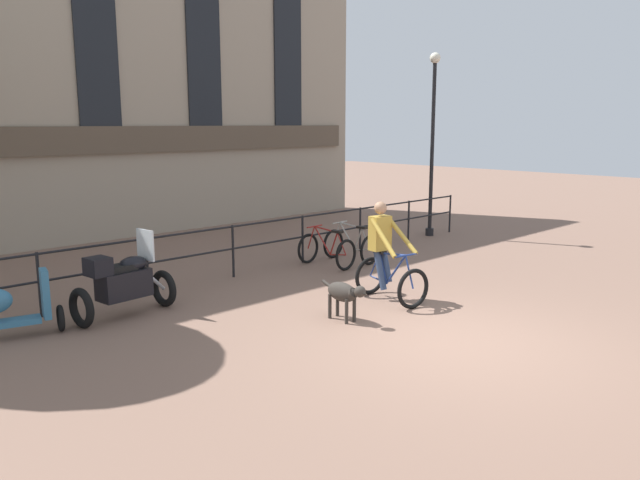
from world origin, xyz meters
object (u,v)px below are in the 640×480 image
object	(u,v)px
dog	(344,293)
parked_motorcycle	(123,282)
parked_bicycle_mid_left	(351,245)
parked_bicycle_near_lamp	(327,250)
parked_scooter	(11,307)
cyclist_with_bike	(386,257)
street_lamp	(433,136)

from	to	relation	value
dog	parked_motorcycle	xyz separation A→B (m)	(-2.36, 2.56, 0.12)
parked_bicycle_mid_left	parked_bicycle_near_lamp	bearing A→B (deg)	-3.64
parked_scooter	dog	bearing A→B (deg)	-109.88
cyclist_with_bike	parked_bicycle_mid_left	world-z (taller)	cyclist_with_bike
dog	parked_motorcycle	distance (m)	3.48
cyclist_with_bike	dog	world-z (taller)	cyclist_with_bike
cyclist_with_bike	parked_scooter	distance (m)	5.88
dog	parked_scooter	bearing A→B (deg)	148.03
street_lamp	parked_motorcycle	bearing A→B (deg)	-174.07
dog	parked_bicycle_near_lamp	world-z (taller)	parked_bicycle_near_lamp
parked_motorcycle	parked_bicycle_near_lamp	world-z (taller)	parked_motorcycle
parked_bicycle_mid_left	parked_scooter	xyz separation A→B (m)	(-7.17, -0.09, 0.10)
cyclist_with_bike	parked_motorcycle	world-z (taller)	cyclist_with_bike
cyclist_with_bike	parked_motorcycle	bearing A→B (deg)	158.18
street_lamp	cyclist_with_bike	bearing A→B (deg)	-150.63
parked_bicycle_mid_left	street_lamp	distance (m)	4.62
dog	street_lamp	xyz separation A→B (m)	(7.09, 3.54, 2.26)
parked_bicycle_mid_left	cyclist_with_bike	bearing A→B (deg)	50.45
dog	street_lamp	distance (m)	8.24
cyclist_with_bike	dog	xyz separation A→B (m)	(-1.38, -0.32, -0.32)
parked_scooter	parked_bicycle_near_lamp	bearing A→B (deg)	-74.74
parked_motorcycle	parked_bicycle_mid_left	bearing A→B (deg)	-92.76
cyclist_with_bike	street_lamp	world-z (taller)	street_lamp
parked_bicycle_near_lamp	street_lamp	distance (m)	5.29
parked_bicycle_mid_left	parked_scooter	world-z (taller)	parked_scooter
cyclist_with_bike	parked_scooter	world-z (taller)	cyclist_with_bike
cyclist_with_bike	parked_bicycle_mid_left	size ratio (longest dim) A/B	1.48
cyclist_with_bike	street_lamp	xyz separation A→B (m)	(5.71, 3.22, 1.93)
cyclist_with_bike	street_lamp	size ratio (longest dim) A/B	0.35
dog	cyclist_with_bike	bearing A→B (deg)	15.52
parked_bicycle_near_lamp	street_lamp	size ratio (longest dim) A/B	0.24
parked_motorcycle	parked_bicycle_mid_left	world-z (taller)	parked_motorcycle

